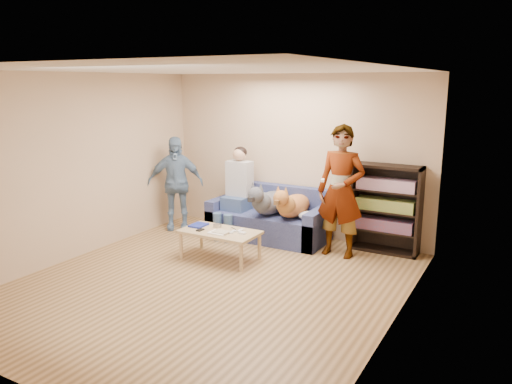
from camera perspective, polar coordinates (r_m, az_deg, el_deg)
The scene contains 27 objects.
ground at distance 6.33m, azimuth -5.41°, elevation -10.49°, with size 5.00×5.00×0.00m, color brown.
ceiling at distance 5.84m, azimuth -5.95°, elevation 13.73°, with size 5.00×5.00×0.00m, color white.
wall_back at distance 8.09m, azimuth 4.52°, elevation 4.15°, with size 4.50×4.50×0.00m, color tan.
wall_front at distance 4.22m, azimuth -25.54°, elevation -4.82°, with size 4.50×4.50×0.00m, color tan.
wall_left at distance 7.45m, azimuth -20.02°, elevation 2.72°, with size 5.00×5.00×0.00m, color tan.
wall_right at distance 5.04m, azimuth 15.84°, elevation -1.38°, with size 5.00×5.00×0.00m, color tan.
blanket at distance 7.57m, azimuth 6.18°, elevation -2.73°, with size 0.36×0.31×0.13m, color silver.
person_standing_right at distance 7.17m, azimuth 9.67°, elevation 0.07°, with size 0.69×0.45×1.89m, color gray.
person_standing_left at distance 8.53m, azimuth -9.19°, elevation 1.00°, with size 0.93×0.39×1.59m, color #7697BD.
held_controller at distance 7.02m, azimuth 7.63°, elevation 1.34°, with size 0.04×0.13×0.03m, color white.
notebook_blue at distance 7.30m, azimuth -6.58°, elevation -3.78°, with size 0.20×0.26×0.03m, color navy.
papers at distance 6.94m, azimuth -4.27°, elevation -4.65°, with size 0.26×0.20×0.01m, color white.
magazine at distance 6.93m, azimuth -3.98°, elevation -4.54°, with size 0.22×0.17×0.01m, color #B3A88F.
camera_silver at distance 7.20m, azimuth -4.44°, elevation -3.87°, with size 0.11×0.06×0.05m, color #ABABB0.
controller_a at distance 6.98m, azimuth -1.79°, elevation -4.45°, with size 0.04×0.13×0.03m, color white.
controller_b at distance 6.87m, azimuth -1.56°, elevation -4.72°, with size 0.09×0.06×0.03m, color white.
headphone_cup_a at distance 6.92m, azimuth -2.87°, elevation -4.64°, with size 0.07×0.07×0.02m, color silver.
headphone_cup_b at distance 6.99m, azimuth -2.52°, elevation -4.48°, with size 0.07×0.07×0.02m, color silver.
pen_orange at distance 6.93m, azimuth -5.03°, elevation -4.72°, with size 0.01×0.01×0.14m, color #C8551C.
pen_black at distance 7.13m, azimuth -2.56°, elevation -4.19°, with size 0.01×0.01×0.14m, color black.
wallet at distance 7.08m, azimuth -6.39°, elevation -4.32°, with size 0.07×0.12×0.01m, color black.
sofa at distance 8.06m, azimuth 1.57°, elevation -3.26°, with size 1.90×0.85×0.82m.
person_seated at distance 8.10m, azimuth -2.26°, elevation 0.40°, with size 0.40×0.73×1.47m.
dog_gray at distance 7.80m, azimuth 1.41°, elevation -1.12°, with size 0.40×1.25×0.59m.
dog_tan at distance 7.66m, azimuth 4.09°, elevation -1.47°, with size 0.39×1.15×0.56m.
coffee_table at distance 7.06m, azimuth -4.16°, elevation -4.80°, with size 1.10×0.60×0.42m.
bookshelf at distance 7.54m, azimuth 14.63°, elevation -1.64°, with size 1.00×0.34×1.30m.
Camera 1 is at (3.35, -4.77, 2.46)m, focal length 35.00 mm.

